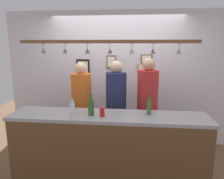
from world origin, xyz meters
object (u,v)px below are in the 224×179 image
object	(u,v)px
drink_can	(102,112)
picture_frame_crest	(111,62)
person_middle_navy_shirt	(116,101)
bottle_champagne_green	(91,107)
picture_frame_lower_pair	(145,69)
bottle_beer_green_import	(149,107)
person_left_orange_shirt	(82,101)
bottle_soda_clear	(72,109)
picture_frame_caricature	(83,68)
picture_frame_upper_small	(147,59)
person_right_red_shirt	(147,100)

from	to	relation	value
drink_can	picture_frame_crest	size ratio (longest dim) A/B	0.47
person_middle_navy_shirt	drink_can	world-z (taller)	person_middle_navy_shirt
bottle_champagne_green	drink_can	distance (m)	0.17
person_middle_navy_shirt	picture_frame_crest	size ratio (longest dim) A/B	6.56
person_middle_navy_shirt	picture_frame_lower_pair	world-z (taller)	person_middle_navy_shirt
bottle_beer_green_import	picture_frame_crest	size ratio (longest dim) A/B	1.00
person_left_orange_shirt	bottle_soda_clear	bearing A→B (deg)	-84.57
person_middle_navy_shirt	picture_frame_caricature	size ratio (longest dim) A/B	5.02
bottle_soda_clear	picture_frame_lower_pair	size ratio (longest dim) A/B	0.77
bottle_champagne_green	picture_frame_caricature	xyz separation A→B (m)	(-0.45, 1.45, 0.36)
bottle_beer_green_import	picture_frame_upper_small	world-z (taller)	picture_frame_upper_small
picture_frame_caricature	picture_frame_lower_pair	bearing A→B (deg)	0.00
bottle_beer_green_import	bottle_soda_clear	bearing A→B (deg)	-171.52
bottle_beer_green_import	picture_frame_upper_small	bearing A→B (deg)	89.11
person_left_orange_shirt	bottle_soda_clear	distance (m)	0.80
bottle_champagne_green	picture_frame_lower_pair	size ratio (longest dim) A/B	1.00
person_left_orange_shirt	drink_can	size ratio (longest dim) A/B	13.74
bottle_soda_clear	picture_frame_crest	xyz separation A→B (m)	(0.36, 1.49, 0.51)
bottle_soda_clear	picture_frame_crest	world-z (taller)	picture_frame_crest
person_middle_navy_shirt	bottle_beer_green_import	world-z (taller)	person_middle_navy_shirt
person_right_red_shirt	picture_frame_lower_pair	distance (m)	0.83
person_right_red_shirt	picture_frame_upper_small	size ratio (longest dim) A/B	7.98
person_middle_navy_shirt	bottle_champagne_green	bearing A→B (deg)	-109.83
person_right_red_shirt	bottle_champagne_green	world-z (taller)	person_right_red_shirt
person_middle_navy_shirt	picture_frame_upper_small	xyz separation A→B (m)	(0.52, 0.70, 0.66)
bottle_soda_clear	picture_frame_caricature	world-z (taller)	picture_frame_caricature
picture_frame_crest	picture_frame_upper_small	distance (m)	0.68
person_right_red_shirt	bottle_soda_clear	distance (m)	1.30
person_left_orange_shirt	picture_frame_caricature	size ratio (longest dim) A/B	4.93
drink_can	picture_frame_crest	bearing A→B (deg)	91.58
person_left_orange_shirt	person_right_red_shirt	bearing A→B (deg)	0.00
drink_can	picture_frame_caricature	distance (m)	1.65
person_left_orange_shirt	bottle_beer_green_import	world-z (taller)	person_left_orange_shirt
bottle_champagne_green	bottle_soda_clear	distance (m)	0.25
person_middle_navy_shirt	bottle_beer_green_import	distance (m)	0.82
person_middle_navy_shirt	picture_frame_crest	bearing A→B (deg)	102.78
person_left_orange_shirt	bottle_soda_clear	world-z (taller)	person_left_orange_shirt
bottle_champagne_green	bottle_soda_clear	xyz separation A→B (m)	(-0.24, -0.04, -0.03)
bottle_beer_green_import	picture_frame_lower_pair	size ratio (longest dim) A/B	0.87
person_middle_navy_shirt	picture_frame_lower_pair	distance (m)	0.98
bottle_beer_green_import	bottle_soda_clear	world-z (taller)	bottle_beer_green_import
bottle_beer_green_import	picture_frame_caricature	world-z (taller)	picture_frame_caricature
bottle_beer_green_import	drink_can	xyz separation A→B (m)	(-0.62, -0.14, -0.04)
picture_frame_crest	picture_frame_lower_pair	distance (m)	0.66
picture_frame_upper_small	person_right_red_shirt	bearing A→B (deg)	-90.15
picture_frame_crest	picture_frame_lower_pair	world-z (taller)	picture_frame_crest
person_right_red_shirt	picture_frame_crest	distance (m)	1.13
bottle_champagne_green	picture_frame_crest	distance (m)	1.53
person_left_orange_shirt	drink_can	world-z (taller)	person_left_orange_shirt
drink_can	picture_frame_lower_pair	bearing A→B (deg)	67.69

